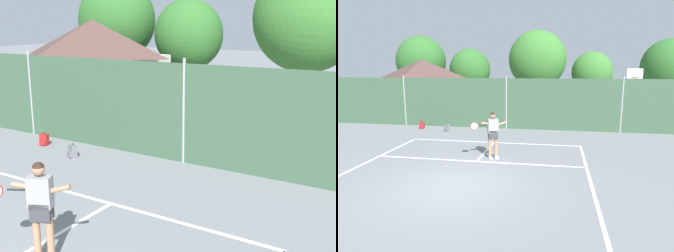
{
  "view_description": "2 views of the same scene",
  "coord_description": "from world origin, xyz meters",
  "views": [
    {
      "loc": [
        5.79,
        -1.55,
        4.11
      ],
      "look_at": [
        0.66,
        7.0,
        1.64
      ],
      "focal_mm": 44.61,
      "sensor_mm": 36.0,
      "label": 1
    },
    {
      "loc": [
        3.0,
        -7.89,
        3.47
      ],
      "look_at": [
        0.7,
        5.0,
        0.93
      ],
      "focal_mm": 31.11,
      "sensor_mm": 36.0,
      "label": 2
    }
  ],
  "objects": [
    {
      "name": "tennis_ball",
      "position": [
        -0.87,
        1.62,
        0.03
      ],
      "size": [
        0.07,
        0.07,
        0.07
      ],
      "primitive_type": "sphere",
      "color": "#CCE033",
      "rests_on": "ground"
    },
    {
      "name": "treeline_backdrop",
      "position": [
        0.57,
        19.06,
        3.96
      ],
      "size": [
        27.1,
        4.66,
        6.95
      ],
      "color": "brown",
      "rests_on": "ground"
    },
    {
      "name": "backpack_grey",
      "position": [
        -3.21,
        7.61,
        0.19
      ],
      "size": [
        0.33,
        0.32,
        0.46
      ],
      "color": "slate",
      "rests_on": "ground"
    },
    {
      "name": "chainlink_fence",
      "position": [
        -0.0,
        9.0,
        1.49
      ],
      "size": [
        26.09,
        0.09,
        3.13
      ],
      "color": "#38563D",
      "rests_on": "ground"
    },
    {
      "name": "clubhouse_building",
      "position": [
        -7.5,
        13.69,
        2.21
      ],
      "size": [
        5.99,
        5.48,
        4.27
      ],
      "color": "beige",
      "rests_on": "ground"
    },
    {
      "name": "court_markings",
      "position": [
        0.0,
        0.65,
        0.0
      ],
      "size": [
        8.3,
        11.1,
        0.01
      ],
      "color": "white",
      "rests_on": "ground"
    },
    {
      "name": "basketball_hoop",
      "position": [
        7.46,
        10.79,
        2.31
      ],
      "size": [
        0.9,
        0.67,
        3.55
      ],
      "color": "#284CB2",
      "rests_on": "ground"
    },
    {
      "name": "backpack_red",
      "position": [
        -4.99,
        8.11,
        0.19
      ],
      "size": [
        0.31,
        0.28,
        0.46
      ],
      "color": "maroon",
      "rests_on": "ground"
    },
    {
      "name": "tennis_player",
      "position": [
        0.53,
        2.97,
        1.11
      ],
      "size": [
        1.27,
        0.78,
        1.85
      ],
      "color": "silver",
      "rests_on": "ground"
    },
    {
      "name": "ground_plane",
      "position": [
        0.0,
        0.0,
        0.0
      ],
      "size": [
        120.0,
        120.0,
        0.0
      ],
      "primitive_type": "plane",
      "color": "slate"
    }
  ]
}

